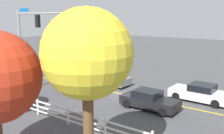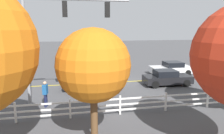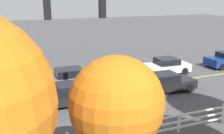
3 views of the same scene
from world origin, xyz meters
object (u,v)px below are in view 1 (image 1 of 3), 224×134
(tree_0, at_px, (87,55))
(car_3, at_px, (149,100))
(car_4, at_px, (108,78))
(car_1, at_px, (81,85))
(car_0, at_px, (200,93))
(pedestrian, at_px, (24,85))

(tree_0, bearing_deg, car_3, -79.07)
(car_4, bearing_deg, tree_0, 124.35)
(car_1, relative_size, tree_0, 0.64)
(car_0, xyz_separation_m, tree_0, (0.76, 12.35, 4.43))
(car_4, bearing_deg, car_1, 84.92)
(car_3, bearing_deg, pedestrian, -160.21)
(car_1, relative_size, car_4, 0.99)
(car_4, bearing_deg, car_3, 151.00)
(car_0, distance_m, pedestrian, 14.35)
(pedestrian, bearing_deg, tree_0, 167.71)
(car_0, distance_m, car_3, 4.59)
(car_4, bearing_deg, pedestrian, 63.67)
(car_0, height_order, pedestrian, pedestrian)
(car_3, height_order, tree_0, tree_0)
(car_1, height_order, pedestrian, pedestrian)
(car_0, bearing_deg, tree_0, 87.97)
(car_3, xyz_separation_m, car_4, (6.49, -3.67, 0.01))
(car_0, bearing_deg, car_4, 3.15)
(pedestrian, height_order, tree_0, tree_0)
(car_3, distance_m, tree_0, 9.66)
(car_1, bearing_deg, pedestrian, -130.08)
(car_0, relative_size, pedestrian, 2.67)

